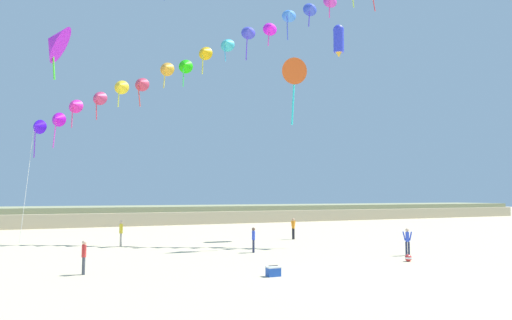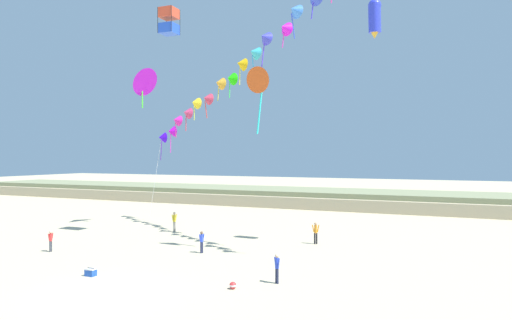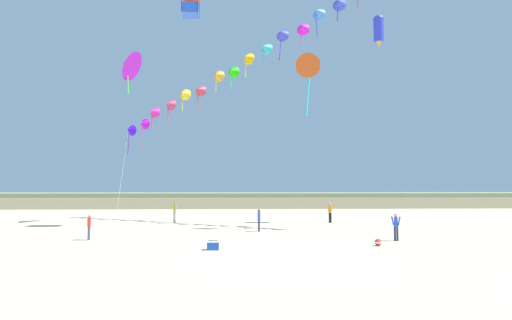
{
  "view_description": "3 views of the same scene",
  "coord_description": "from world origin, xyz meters",
  "px_view_note": "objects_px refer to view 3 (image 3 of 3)",
  "views": [
    {
      "loc": [
        -11.93,
        -15.48,
        3.42
      ],
      "look_at": [
        -0.15,
        9.89,
        5.62
      ],
      "focal_mm": 32.0,
      "sensor_mm": 36.0,
      "label": 1
    },
    {
      "loc": [
        15.67,
        -17.51,
        6.7
      ],
      "look_at": [
        2.2,
        13.35,
        6.42
      ],
      "focal_mm": 32.0,
      "sensor_mm": 36.0,
      "label": 2
    },
    {
      "loc": [
        -1.75,
        -17.41,
        3.04
      ],
      "look_at": [
        -0.4,
        13.46,
        5.1
      ],
      "focal_mm": 28.0,
      "sensor_mm": 36.0,
      "label": 3
    }
  ],
  "objects_px": {
    "large_kite_low_lead": "(308,66)",
    "large_kite_mid_trail": "(379,29)",
    "large_kite_outer_drift": "(191,3)",
    "large_kite_high_solo": "(128,64)",
    "person_mid_center": "(259,219)",
    "beach_cooler": "(213,245)",
    "person_near_right": "(175,211)",
    "beach_ball": "(378,242)",
    "person_far_left": "(330,211)",
    "person_far_right": "(89,225)",
    "person_near_left": "(396,225)"
  },
  "relations": [
    {
      "from": "person_near_right",
      "to": "large_kite_low_lead",
      "type": "height_order",
      "value": "large_kite_low_lead"
    },
    {
      "from": "person_mid_center",
      "to": "person_far_right",
      "type": "xyz_separation_m",
      "value": [
        -9.91,
        -3.88,
        -0.01
      ]
    },
    {
      "from": "person_near_right",
      "to": "beach_cooler",
      "type": "distance_m",
      "value": 15.11
    },
    {
      "from": "person_far_right",
      "to": "beach_ball",
      "type": "relative_size",
      "value": 4.1
    },
    {
      "from": "person_far_left",
      "to": "large_kite_mid_trail",
      "type": "relative_size",
      "value": 0.59
    },
    {
      "from": "large_kite_outer_drift",
      "to": "beach_cooler",
      "type": "relative_size",
      "value": 3.6
    },
    {
      "from": "person_near_left",
      "to": "large_kite_mid_trail",
      "type": "xyz_separation_m",
      "value": [
        3.26,
        11.02,
        15.77
      ]
    },
    {
      "from": "beach_cooler",
      "to": "beach_ball",
      "type": "relative_size",
      "value": 1.59
    },
    {
      "from": "person_near_left",
      "to": "large_kite_outer_drift",
      "type": "bearing_deg",
      "value": 145.55
    },
    {
      "from": "person_far_left",
      "to": "person_far_right",
      "type": "bearing_deg",
      "value": -147.93
    },
    {
      "from": "person_far_left",
      "to": "person_far_right",
      "type": "xyz_separation_m",
      "value": [
        -16.24,
        -10.17,
        -0.11
      ]
    },
    {
      "from": "large_kite_low_lead",
      "to": "large_kite_outer_drift",
      "type": "height_order",
      "value": "large_kite_outer_drift"
    },
    {
      "from": "large_kite_low_lead",
      "to": "large_kite_mid_trail",
      "type": "bearing_deg",
      "value": 32.63
    },
    {
      "from": "person_far_left",
      "to": "large_kite_outer_drift",
      "type": "distance_m",
      "value": 20.46
    },
    {
      "from": "person_mid_center",
      "to": "large_kite_mid_trail",
      "type": "xyz_separation_m",
      "value": [
        10.74,
        6.06,
        15.8
      ]
    },
    {
      "from": "person_near_left",
      "to": "person_far_left",
      "type": "bearing_deg",
      "value": 95.81
    },
    {
      "from": "person_near_right",
      "to": "person_mid_center",
      "type": "bearing_deg",
      "value": -45.02
    },
    {
      "from": "large_kite_low_lead",
      "to": "large_kite_outer_drift",
      "type": "distance_m",
      "value": 10.86
    },
    {
      "from": "person_near_right",
      "to": "large_kite_mid_trail",
      "type": "bearing_deg",
      "value": -2.32
    },
    {
      "from": "person_near_left",
      "to": "large_kite_high_solo",
      "type": "distance_m",
      "value": 26.33
    },
    {
      "from": "person_near_left",
      "to": "person_far_left",
      "type": "relative_size",
      "value": 0.93
    },
    {
      "from": "person_mid_center",
      "to": "large_kite_outer_drift",
      "type": "xyz_separation_m",
      "value": [
        -5.25,
        3.77,
        16.77
      ]
    },
    {
      "from": "person_far_left",
      "to": "beach_cooler",
      "type": "relative_size",
      "value": 2.9
    },
    {
      "from": "large_kite_mid_trail",
      "to": "beach_ball",
      "type": "bearing_deg",
      "value": -111.06
    },
    {
      "from": "person_near_right",
      "to": "person_far_left",
      "type": "relative_size",
      "value": 1.04
    },
    {
      "from": "person_near_right",
      "to": "person_near_left",
      "type": "bearing_deg",
      "value": -39.48
    },
    {
      "from": "beach_ball",
      "to": "person_mid_center",
      "type": "bearing_deg",
      "value": 130.49
    },
    {
      "from": "beach_ball",
      "to": "person_near_right",
      "type": "bearing_deg",
      "value": 132.82
    },
    {
      "from": "person_mid_center",
      "to": "large_kite_low_lead",
      "type": "height_order",
      "value": "large_kite_low_lead"
    },
    {
      "from": "large_kite_high_solo",
      "to": "large_kite_outer_drift",
      "type": "bearing_deg",
      "value": -36.01
    },
    {
      "from": "person_near_right",
      "to": "large_kite_high_solo",
      "type": "relative_size",
      "value": 0.43
    },
    {
      "from": "person_mid_center",
      "to": "person_far_left",
      "type": "relative_size",
      "value": 0.9
    },
    {
      "from": "person_mid_center",
      "to": "person_near_left",
      "type": "bearing_deg",
      "value": -33.56
    },
    {
      "from": "person_near_right",
      "to": "large_kite_high_solo",
      "type": "xyz_separation_m",
      "value": [
        -4.52,
        1.38,
        12.92
      ]
    },
    {
      "from": "person_mid_center",
      "to": "large_kite_outer_drift",
      "type": "distance_m",
      "value": 17.98
    },
    {
      "from": "person_near_right",
      "to": "person_far_right",
      "type": "bearing_deg",
      "value": -106.44
    },
    {
      "from": "person_near_right",
      "to": "person_mid_center",
      "type": "height_order",
      "value": "person_near_right"
    },
    {
      "from": "person_near_right",
      "to": "large_kite_high_solo",
      "type": "height_order",
      "value": "large_kite_high_solo"
    },
    {
      "from": "person_near_right",
      "to": "person_far_right",
      "type": "relative_size",
      "value": 1.18
    },
    {
      "from": "person_far_right",
      "to": "large_kite_mid_trail",
      "type": "xyz_separation_m",
      "value": [
        20.65,
        9.94,
        15.81
      ]
    },
    {
      "from": "large_kite_low_lead",
      "to": "beach_cooler",
      "type": "xyz_separation_m",
      "value": [
        -6.32,
        -9.3,
        -11.72
      ]
    },
    {
      "from": "large_kite_outer_drift",
      "to": "large_kite_high_solo",
      "type": "bearing_deg",
      "value": 143.99
    },
    {
      "from": "person_far_left",
      "to": "large_kite_high_solo",
      "type": "distance_m",
      "value": 21.95
    },
    {
      "from": "large_kite_high_solo",
      "to": "large_kite_outer_drift",
      "type": "height_order",
      "value": "large_kite_outer_drift"
    },
    {
      "from": "large_kite_low_lead",
      "to": "beach_cooler",
      "type": "distance_m",
      "value": 16.24
    },
    {
      "from": "person_near_right",
      "to": "large_kite_low_lead",
      "type": "distance_m",
      "value": 16.01
    },
    {
      "from": "large_kite_low_lead",
      "to": "beach_cooler",
      "type": "relative_size",
      "value": 8.13
    },
    {
      "from": "large_kite_low_lead",
      "to": "large_kite_mid_trail",
      "type": "height_order",
      "value": "large_kite_mid_trail"
    },
    {
      "from": "person_near_right",
      "to": "person_mid_center",
      "type": "xyz_separation_m",
      "value": [
        6.77,
        -6.77,
        -0.14
      ]
    },
    {
      "from": "person_near_right",
      "to": "beach_ball",
      "type": "xyz_separation_m",
      "value": [
        12.56,
        -13.55,
        -0.83
      ]
    }
  ]
}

